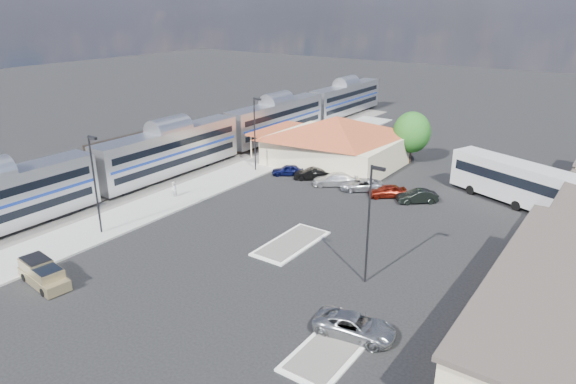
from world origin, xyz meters
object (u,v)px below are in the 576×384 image
Objects in this scene: station_depot at (335,140)px; suv at (355,326)px; coach_bus at (515,180)px; pickup_truck at (44,275)px.

suv is at bearing -57.84° from station_depot.
coach_bus is (21.69, -1.28, -0.62)m from station_depot.
pickup_truck is 0.98× the size of suv.
station_depot reaches higher than suv.
pickup_truck is 22.71m from suv.
station_depot is 35.85m from suv.
pickup_truck is (-2.40, -37.78, -2.34)m from station_depot.
coach_bus is at bearing -14.77° from suv.
pickup_truck is at bearing 168.11° from coach_bus.
coach_bus is (2.66, 29.00, 1.80)m from suv.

